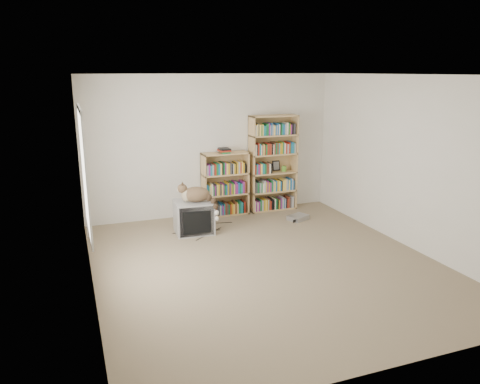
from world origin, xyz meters
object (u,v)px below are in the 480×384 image
object	(u,v)px
crt_tv	(194,217)
cat	(199,197)
bookcase_short	(225,186)
dvd_player	(298,218)
bookcase_tall	(273,165)

from	to	relation	value
crt_tv	cat	bearing A→B (deg)	-41.87
bookcase_short	dvd_player	size ratio (longest dim) A/B	3.25
bookcase_tall	dvd_player	world-z (taller)	bookcase_tall
bookcase_tall	dvd_player	distance (m)	1.12
cat	dvd_player	bearing A→B (deg)	15.05
crt_tv	cat	world-z (taller)	cat
crt_tv	bookcase_short	world-z (taller)	bookcase_short
crt_tv	dvd_player	xyz separation A→B (m)	(1.89, -0.01, -0.22)
bookcase_tall	bookcase_short	xyz separation A→B (m)	(-0.94, 0.00, -0.32)
dvd_player	bookcase_short	bearing A→B (deg)	120.26
crt_tv	bookcase_short	xyz separation A→B (m)	(0.79, 0.75, 0.27)
dvd_player	bookcase_tall	bearing A→B (deg)	77.27
bookcase_tall	crt_tv	bearing A→B (deg)	-156.44
cat	dvd_player	size ratio (longest dim) A/B	1.79
bookcase_short	dvd_player	bearing A→B (deg)	-34.75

